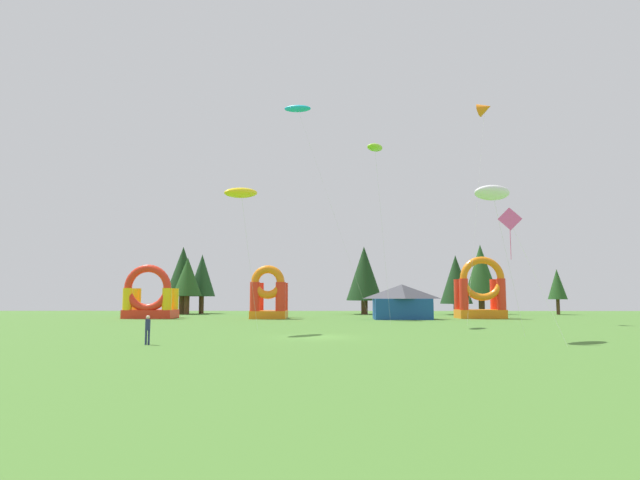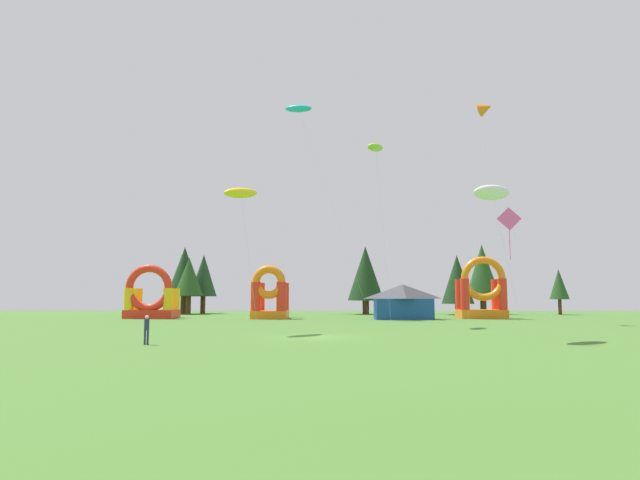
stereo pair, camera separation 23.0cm
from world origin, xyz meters
name	(u,v)px [view 1 (the left image)]	position (x,y,z in m)	size (l,w,h in m)	color
ground_plane	(318,337)	(0.00, 0.00, 0.00)	(120.00, 120.00, 0.00)	#47752D
kite_cyan_parafoil	(298,109)	(-3.01, 28.88, 25.39)	(10.26, 4.08, 26.02)	#19B7CC
kite_orange_delta	(485,109)	(16.71, 18.66, 21.66)	(4.79, 6.28, 22.47)	orange
kite_pink_diamond	(510,222)	(11.08, -3.85, 6.86)	(2.41, 2.70, 7.41)	#EA599E
kite_yellow_parafoil	(241,193)	(-5.67, 3.62, 10.04)	(2.94, 3.67, 10.72)	yellow
kite_white_parafoil	(492,193)	(10.77, -1.90, 8.93)	(4.24, 3.81, 9.63)	white
kite_lime_parafoil	(375,148)	(4.95, 13.12, 16.05)	(2.79, 5.18, 16.62)	#8CD826
person_left_edge	(148,327)	(-9.09, -5.63, 0.93)	(0.32, 0.32, 1.56)	navy
inflatable_blue_arch	(269,299)	(-6.18, 27.93, 2.22)	(4.06, 4.88, 6.10)	orange
inflatable_yellow_castle	(481,295)	(18.52, 28.52, 2.69)	(5.33, 3.62, 7.16)	orange
inflatable_red_slide	(150,300)	(-20.16, 28.08, 2.16)	(5.66, 3.94, 6.23)	red
festival_tent	(402,302)	(9.03, 26.32, 1.95)	(6.32, 3.88, 3.90)	#19478C
tree_row_0	(183,272)	(-20.54, 43.71, 6.14)	(4.92, 4.92, 9.82)	#4C331E
tree_row_1	(187,277)	(-19.45, 42.18, 5.31)	(4.16, 4.16, 8.12)	#4C331E
tree_row_2	(202,276)	(-18.11, 45.40, 5.62)	(4.00, 4.00, 8.80)	#4C331E
tree_row_3	(364,274)	(5.94, 42.81, 5.82)	(5.20, 5.20, 9.75)	#4C331E
tree_row_4	(456,280)	(18.63, 40.84, 4.89)	(4.46, 4.46, 8.31)	#4C331E
tree_row_5	(481,271)	(23.10, 44.20, 6.28)	(4.83, 4.83, 10.12)	#4C331E
tree_row_6	(557,284)	(33.01, 41.54, 4.21)	(2.60, 2.60, 6.38)	#4C331E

